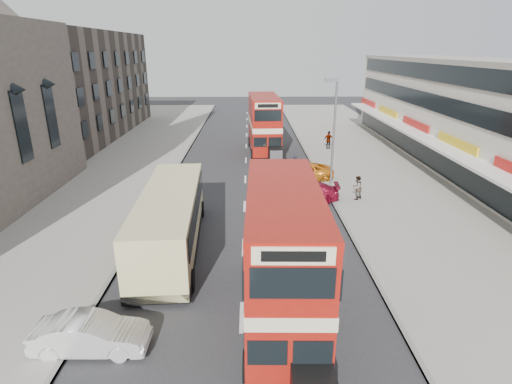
% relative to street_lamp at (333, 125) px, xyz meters
% --- Properties ---
extents(ground, '(160.00, 160.00, 0.00)m').
position_rel_street_lamp_xyz_m(ground, '(-6.52, -18.00, -4.78)').
color(ground, '#28282B').
rests_on(ground, ground).
extents(road_surface, '(12.00, 90.00, 0.01)m').
position_rel_street_lamp_xyz_m(road_surface, '(-6.52, 2.00, -4.78)').
color(road_surface, '#28282B').
rests_on(road_surface, ground).
extents(pavement_right, '(12.00, 90.00, 0.15)m').
position_rel_street_lamp_xyz_m(pavement_right, '(5.48, 2.00, -4.71)').
color(pavement_right, gray).
rests_on(pavement_right, ground).
extents(pavement_left, '(12.00, 90.00, 0.15)m').
position_rel_street_lamp_xyz_m(pavement_left, '(-18.52, 2.00, -4.71)').
color(pavement_left, gray).
rests_on(pavement_left, ground).
extents(kerb_left, '(0.20, 90.00, 0.16)m').
position_rel_street_lamp_xyz_m(kerb_left, '(-12.62, 2.00, -4.71)').
color(kerb_left, gray).
rests_on(kerb_left, ground).
extents(kerb_right, '(0.20, 90.00, 0.16)m').
position_rel_street_lamp_xyz_m(kerb_right, '(-0.42, 2.00, -4.71)').
color(kerb_right, gray).
rests_on(kerb_right, ground).
extents(brick_terrace, '(14.00, 28.00, 12.00)m').
position_rel_street_lamp_xyz_m(brick_terrace, '(-28.52, 20.00, 1.22)').
color(brick_terrace, '#66594C').
rests_on(brick_terrace, ground).
extents(commercial_row, '(9.90, 46.20, 9.30)m').
position_rel_street_lamp_xyz_m(commercial_row, '(13.42, 4.00, -0.09)').
color(commercial_row, beige).
rests_on(commercial_row, ground).
extents(street_lamp, '(1.00, 0.20, 8.12)m').
position_rel_street_lamp_xyz_m(street_lamp, '(0.00, 0.00, 0.00)').
color(street_lamp, slate).
rests_on(street_lamp, ground).
extents(bus_main, '(2.82, 9.60, 5.26)m').
position_rel_street_lamp_xyz_m(bus_main, '(-4.94, -16.20, -2.02)').
color(bus_main, black).
rests_on(bus_main, ground).
extents(bus_second, '(3.14, 10.06, 5.52)m').
position_rel_street_lamp_xyz_m(bus_second, '(-4.68, 10.97, -1.88)').
color(bus_second, black).
rests_on(bus_second, ground).
extents(coach, '(3.42, 11.17, 2.92)m').
position_rel_street_lamp_xyz_m(coach, '(-10.35, -9.94, -3.06)').
color(coach, black).
rests_on(coach, ground).
extents(car_left_front, '(4.02, 1.43, 1.32)m').
position_rel_street_lamp_xyz_m(car_left_front, '(-11.77, -17.76, -4.12)').
color(car_left_front, silver).
rests_on(car_left_front, ground).
extents(car_right_a, '(4.44, 2.07, 1.25)m').
position_rel_street_lamp_xyz_m(car_right_a, '(-2.10, -2.87, -4.16)').
color(car_right_a, maroon).
rests_on(car_right_a, ground).
extents(car_right_b, '(5.06, 2.54, 1.37)m').
position_rel_street_lamp_xyz_m(car_right_b, '(-1.91, 1.84, -4.10)').
color(car_right_b, orange).
rests_on(car_right_b, ground).
extents(pedestrian_near, '(0.76, 0.72, 1.70)m').
position_rel_street_lamp_xyz_m(pedestrian_near, '(1.29, -3.10, -3.78)').
color(pedestrian_near, gray).
rests_on(pedestrian_near, pavement_right).
extents(pedestrian_far, '(1.17, 0.76, 1.84)m').
position_rel_street_lamp_xyz_m(pedestrian_far, '(2.11, 12.10, -3.71)').
color(pedestrian_far, gray).
rests_on(pedestrian_far, pavement_right).
extents(cyclist, '(0.92, 1.99, 2.22)m').
position_rel_street_lamp_xyz_m(cyclist, '(-2.55, 1.39, -4.04)').
color(cyclist, gray).
rests_on(cyclist, ground).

